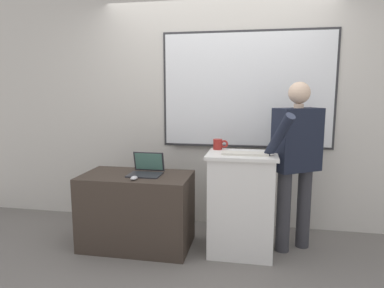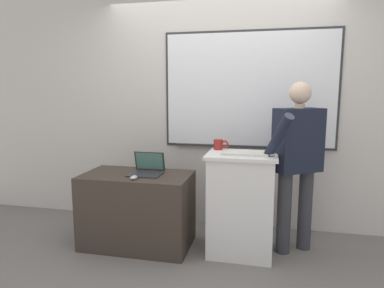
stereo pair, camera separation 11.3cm
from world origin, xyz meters
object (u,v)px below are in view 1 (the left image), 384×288
object	(u,v)px
person_presenter	(296,155)
computer_mouse_by_laptop	(134,178)
laptop	(147,168)
computer_mouse_by_keyboard	(271,154)
wireless_keyboard	(245,154)
lectern_podium	(241,203)
side_desk	(137,210)
coffee_mug	(219,144)

from	to	relation	value
person_presenter	computer_mouse_by_laptop	size ratio (longest dim) A/B	16.11
laptop	computer_mouse_by_keyboard	world-z (taller)	computer_mouse_by_keyboard
computer_mouse_by_laptop	computer_mouse_by_keyboard	world-z (taller)	computer_mouse_by_keyboard
person_presenter	wireless_keyboard	distance (m)	0.52
computer_mouse_by_keyboard	person_presenter	bearing A→B (deg)	42.09
lectern_podium	side_desk	xyz separation A→B (m)	(-1.01, -0.04, -0.12)
wireless_keyboard	computer_mouse_by_laptop	size ratio (longest dim) A/B	4.16
side_desk	person_presenter	size ratio (longest dim) A/B	0.65
wireless_keyboard	computer_mouse_by_keyboard	xyz separation A→B (m)	(0.23, 0.01, 0.01)
lectern_podium	computer_mouse_by_keyboard	bearing A→B (deg)	-11.94
lectern_podium	side_desk	size ratio (longest dim) A/B	0.91
person_presenter	computer_mouse_by_laptop	distance (m)	1.53
person_presenter	laptop	bearing A→B (deg)	152.92
lectern_podium	coffee_mug	size ratio (longest dim) A/B	6.58
lectern_podium	side_desk	distance (m)	1.02
lectern_podium	laptop	size ratio (longest dim) A/B	3.08
person_presenter	coffee_mug	bearing A→B (deg)	146.28
side_desk	wireless_keyboard	distance (m)	1.20
laptop	computer_mouse_by_laptop	xyz separation A→B (m)	(-0.04, -0.24, -0.04)
side_desk	laptop	bearing A→B (deg)	30.75
laptop	wireless_keyboard	xyz separation A→B (m)	(0.95, -0.08, 0.19)
computer_mouse_by_laptop	computer_mouse_by_keyboard	size ratio (longest dim) A/B	1.00
side_desk	laptop	world-z (taller)	laptop
wireless_keyboard	computer_mouse_by_laptop	distance (m)	1.03
side_desk	computer_mouse_by_keyboard	size ratio (longest dim) A/B	10.52
lectern_podium	wireless_keyboard	bearing A→B (deg)	-66.30
side_desk	laptop	xyz separation A→B (m)	(0.09, 0.05, 0.42)
lectern_podium	person_presenter	bearing A→B (deg)	18.06
laptop	coffee_mug	xyz separation A→B (m)	(0.68, 0.16, 0.23)
person_presenter	computer_mouse_by_keyboard	size ratio (longest dim) A/B	16.11
side_desk	wireless_keyboard	size ratio (longest dim) A/B	2.53
computer_mouse_by_laptop	laptop	bearing A→B (deg)	79.79
side_desk	person_presenter	xyz separation A→B (m)	(1.51, 0.20, 0.57)
computer_mouse_by_laptop	person_presenter	bearing A→B (deg)	15.02
laptop	coffee_mug	size ratio (longest dim) A/B	2.14
side_desk	coffee_mug	world-z (taller)	coffee_mug
lectern_podium	side_desk	bearing A→B (deg)	-177.72
wireless_keyboard	computer_mouse_by_keyboard	world-z (taller)	computer_mouse_by_keyboard
lectern_podium	coffee_mug	bearing A→B (deg)	144.23
side_desk	lectern_podium	bearing A→B (deg)	2.28
lectern_podium	computer_mouse_by_laptop	world-z (taller)	lectern_podium
lectern_podium	laptop	xyz separation A→B (m)	(-0.92, 0.01, 0.30)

